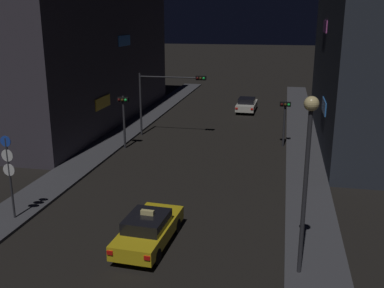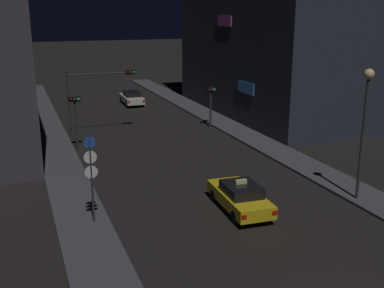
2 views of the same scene
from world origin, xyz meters
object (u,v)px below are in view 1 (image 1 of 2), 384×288
object	(u,v)px
far_car	(247,104)
traffic_light_left_kerb	(124,111)
traffic_light_overhead	(166,91)
traffic_light_right_kerb	(285,114)
taxi	(148,229)
sign_pole_left	(9,170)
street_lamp_near_block	(308,154)

from	to	relation	value
far_car	traffic_light_left_kerb	size ratio (longest dim) A/B	1.16
far_car	traffic_light_overhead	bearing A→B (deg)	-116.19
far_car	traffic_light_overhead	xyz separation A→B (m)	(-5.43, -11.04, 2.98)
traffic_light_right_kerb	taxi	bearing A→B (deg)	-108.31
traffic_light_overhead	traffic_light_right_kerb	world-z (taller)	traffic_light_overhead
traffic_light_overhead	sign_pole_left	size ratio (longest dim) A/B	1.34
taxi	far_car	world-z (taller)	taxi
taxi	far_car	bearing A→B (deg)	86.72
traffic_light_overhead	traffic_light_left_kerb	distance (m)	4.56
traffic_light_overhead	taxi	bearing A→B (deg)	-77.62
taxi	far_car	size ratio (longest dim) A/B	1.01
taxi	sign_pole_left	world-z (taller)	sign_pole_left
traffic_light_right_kerb	sign_pole_left	bearing A→B (deg)	-128.79
street_lamp_near_block	taxi	bearing A→B (deg)	170.46
sign_pole_left	street_lamp_near_block	bearing A→B (deg)	-8.71
street_lamp_near_block	far_car	bearing A→B (deg)	98.78
traffic_light_left_kerb	far_car	bearing A→B (deg)	63.06
traffic_light_overhead	sign_pole_left	bearing A→B (deg)	-100.79
far_car	traffic_light_left_kerb	distance (m)	16.88
traffic_light_right_kerb	street_lamp_near_block	bearing A→B (deg)	-87.44
taxi	traffic_light_right_kerb	size ratio (longest dim) A/B	1.32
taxi	traffic_light_left_kerb	world-z (taller)	traffic_light_left_kerb
taxi	far_car	xyz separation A→B (m)	(1.62, 28.39, -0.00)
far_car	traffic_light_overhead	world-z (taller)	traffic_light_overhead
traffic_light_overhead	street_lamp_near_block	xyz separation A→B (m)	(9.98, -18.38, 1.03)
far_car	sign_pole_left	xyz separation A→B (m)	(-8.55, -27.42, 1.81)
traffic_light_left_kerb	street_lamp_near_block	bearing A→B (deg)	-50.03
taxi	street_lamp_near_block	world-z (taller)	street_lamp_near_block
street_lamp_near_block	traffic_light_overhead	bearing A→B (deg)	118.49
traffic_light_right_kerb	sign_pole_left	size ratio (longest dim) A/B	0.86
sign_pole_left	street_lamp_near_block	distance (m)	13.43
taxi	traffic_light_left_kerb	xyz separation A→B (m)	(-5.97, 13.45, 2.03)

